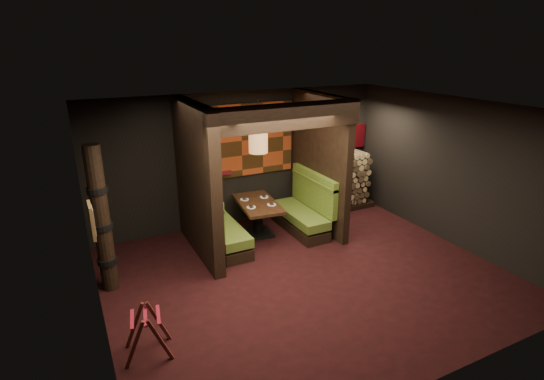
{
  "coord_description": "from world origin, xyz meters",
  "views": [
    {
      "loc": [
        -3.38,
        -5.46,
        3.83
      ],
      "look_at": [
        0.0,
        1.3,
        1.15
      ],
      "focal_mm": 28.0,
      "sensor_mm": 36.0,
      "label": 1
    }
  ],
  "objects_px": {
    "booth_bench_right": "(304,212)",
    "luggage_rack": "(147,331)",
    "dining_table": "(258,213)",
    "firewood_stack": "(338,181)",
    "totem_column": "(102,221)",
    "pendant_lamp": "(258,141)",
    "booth_bench_left": "(219,229)"
  },
  "relations": [
    {
      "from": "totem_column",
      "to": "booth_bench_right",
      "type": "bearing_deg",
      "value": 7.86
    },
    {
      "from": "totem_column",
      "to": "pendant_lamp",
      "type": "bearing_deg",
      "value": 13.12
    },
    {
      "from": "booth_bench_right",
      "to": "totem_column",
      "type": "bearing_deg",
      "value": -172.14
    },
    {
      "from": "booth_bench_right",
      "to": "firewood_stack",
      "type": "relative_size",
      "value": 0.92
    },
    {
      "from": "luggage_rack",
      "to": "firewood_stack",
      "type": "xyz_separation_m",
      "value": [
        5.09,
        3.09,
        0.34
      ]
    },
    {
      "from": "pendant_lamp",
      "to": "dining_table",
      "type": "bearing_deg",
      "value": 90.0
    },
    {
      "from": "pendant_lamp",
      "to": "totem_column",
      "type": "relative_size",
      "value": 0.45
    },
    {
      "from": "booth_bench_right",
      "to": "pendant_lamp",
      "type": "distance_m",
      "value": 1.88
    },
    {
      "from": "booth_bench_right",
      "to": "totem_column",
      "type": "relative_size",
      "value": 0.67
    },
    {
      "from": "booth_bench_right",
      "to": "luggage_rack",
      "type": "xyz_separation_m",
      "value": [
        -3.73,
        -2.39,
        -0.06
      ]
    },
    {
      "from": "totem_column",
      "to": "firewood_stack",
      "type": "height_order",
      "value": "totem_column"
    },
    {
      "from": "booth_bench_left",
      "to": "totem_column",
      "type": "height_order",
      "value": "totem_column"
    },
    {
      "from": "dining_table",
      "to": "firewood_stack",
      "type": "relative_size",
      "value": 0.83
    },
    {
      "from": "booth_bench_left",
      "to": "booth_bench_right",
      "type": "relative_size",
      "value": 1.0
    },
    {
      "from": "booth_bench_right",
      "to": "dining_table",
      "type": "bearing_deg",
      "value": 168.45
    },
    {
      "from": "firewood_stack",
      "to": "booth_bench_left",
      "type": "bearing_deg",
      "value": -167.83
    },
    {
      "from": "booth_bench_right",
      "to": "dining_table",
      "type": "xyz_separation_m",
      "value": [
        -0.98,
        0.2,
        0.08
      ]
    },
    {
      "from": "totem_column",
      "to": "firewood_stack",
      "type": "relative_size",
      "value": 1.39
    },
    {
      "from": "dining_table",
      "to": "firewood_stack",
      "type": "bearing_deg",
      "value": 12.11
    },
    {
      "from": "dining_table",
      "to": "pendant_lamp",
      "type": "relative_size",
      "value": 1.33
    },
    {
      "from": "luggage_rack",
      "to": "firewood_stack",
      "type": "distance_m",
      "value": 5.96
    },
    {
      "from": "booth_bench_right",
      "to": "totem_column",
      "type": "height_order",
      "value": "totem_column"
    },
    {
      "from": "booth_bench_right",
      "to": "totem_column",
      "type": "distance_m",
      "value": 4.1
    },
    {
      "from": "booth_bench_right",
      "to": "luggage_rack",
      "type": "distance_m",
      "value": 4.43
    },
    {
      "from": "booth_bench_left",
      "to": "pendant_lamp",
      "type": "xyz_separation_m",
      "value": [
        0.92,
        0.15,
        1.6
      ]
    },
    {
      "from": "luggage_rack",
      "to": "totem_column",
      "type": "relative_size",
      "value": 0.29
    },
    {
      "from": "pendant_lamp",
      "to": "totem_column",
      "type": "height_order",
      "value": "pendant_lamp"
    },
    {
      "from": "dining_table",
      "to": "totem_column",
      "type": "bearing_deg",
      "value": -165.98
    },
    {
      "from": "dining_table",
      "to": "pendant_lamp",
      "type": "distance_m",
      "value": 1.51
    },
    {
      "from": "dining_table",
      "to": "totem_column",
      "type": "distance_m",
      "value": 3.17
    },
    {
      "from": "pendant_lamp",
      "to": "firewood_stack",
      "type": "height_order",
      "value": "pendant_lamp"
    },
    {
      "from": "pendant_lamp",
      "to": "luggage_rack",
      "type": "relative_size",
      "value": 1.58
    }
  ]
}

